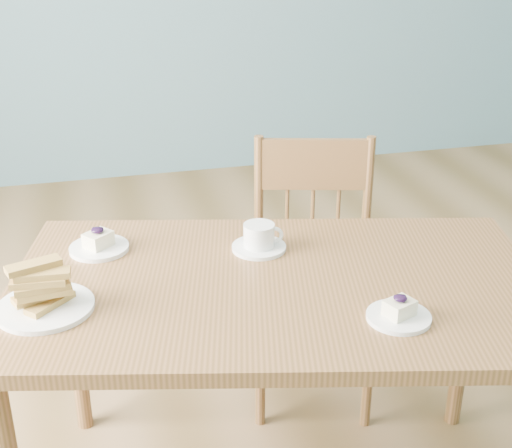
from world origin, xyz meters
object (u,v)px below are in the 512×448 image
Objects in this scene: dining_table at (276,306)px; coffee_cup at (259,239)px; biscotti_plate at (43,295)px; dining_chair at (313,273)px; cheesecake_plate_far at (99,244)px; cheesecake_plate_near at (399,313)px.

coffee_cup is at bearing 102.04° from dining_table.
coffee_cup is 0.65× the size of biscotti_plate.
cheesecake_plate_far is (-0.64, -0.18, 0.26)m from dining_chair.
coffee_cup is at bearing -116.68° from dining_chair.
biscotti_plate reaches higher than coffee_cup.
biscotti_plate is at bearing -115.69° from cheesecake_plate_far.
cheesecake_plate_near is (-0.04, -0.67, 0.26)m from dining_chair.
cheesecake_plate_near is at bearing -39.50° from cheesecake_plate_far.
dining_chair is 6.02× the size of cheesecake_plate_near.
cheesecake_plate_far is 0.41m from coffee_cup.
cheesecake_plate_far is at bearing 140.50° from cheesecake_plate_near.
biscotti_plate is (-0.52, 0.00, 0.10)m from dining_table.
dining_chair is (0.25, 0.44, -0.18)m from dining_table.
cheesecake_plate_near is 0.65× the size of biscotti_plate.
cheesecake_plate_far is 0.30m from biscotti_plate.
cheesecake_plate_far is at bearing 179.16° from coffee_cup.
coffee_cup is at bearing 116.94° from cheesecake_plate_near.
biscotti_plate is at bearing -134.81° from dining_chair.
biscotti_plate is at bearing -166.81° from dining_table.
coffee_cup is (0.00, 0.17, 0.10)m from dining_table.
cheesecake_plate_far reaches higher than cheesecake_plate_near.
coffee_cup reaches higher than cheesecake_plate_far.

